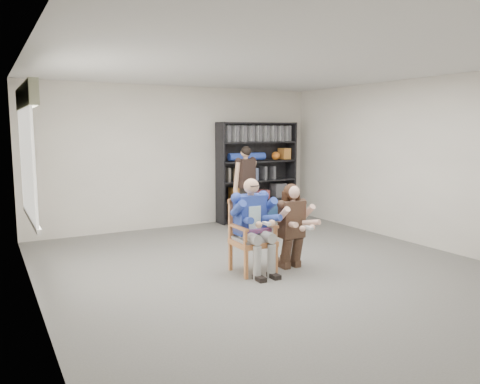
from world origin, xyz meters
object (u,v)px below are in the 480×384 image
armchair (253,236)px  seated_man (253,226)px  bookshelf (257,172)px  standing_man (246,189)px  kneeling_woman (293,227)px

armchair → seated_man: seated_man is taller
bookshelf → standing_man: 1.16m
armchair → seated_man: bearing=0.0°
seated_man → standing_man: bearing=62.8°
bookshelf → standing_man: bearing=-132.1°
armchair → standing_man: size_ratio=0.61×
kneeling_woman → bookshelf: bearing=67.3°
seated_man → kneeling_woman: (0.58, -0.12, -0.06)m
armchair → kneeling_woman: bearing=-11.4°
armchair → standing_man: 2.66m
armchair → seated_man: 0.15m
armchair → kneeling_woman: kneeling_woman is taller
seated_man → armchair: bearing=0.0°
kneeling_woman → standing_man: bearing=75.7°
armchair → bookshelf: 3.79m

